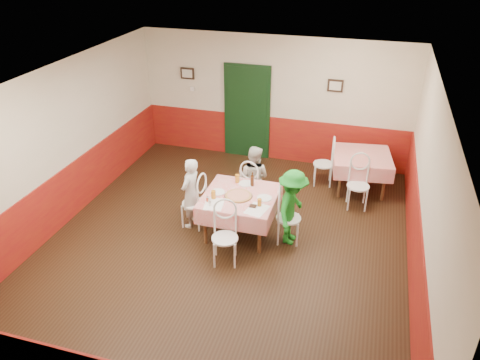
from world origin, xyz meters
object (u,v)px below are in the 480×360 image
(second_table, at_px, (360,172))
(wallet, at_px, (253,206))
(chair_left, at_px, (194,203))
(diner_far, at_px, (254,178))
(chair_second_a, at_px, (323,164))
(diner_right, at_px, (292,207))
(chair_far, at_px, (253,187))
(glass_a, at_px, (213,195))
(chair_right, at_px, (289,218))
(chair_near, at_px, (225,238))
(diner_left, at_px, (191,193))
(beer_bottle, at_px, (252,180))
(chair_second_b, at_px, (358,186))
(pizza, at_px, (238,196))
(glass_b, at_px, (260,202))
(main_table, at_px, (240,214))
(glass_c, at_px, (237,178))

(second_table, distance_m, wallet, 2.99)
(chair_left, xyz_separation_m, diner_far, (0.85, 0.90, 0.18))
(chair_second_a, bearing_deg, chair_left, -50.24)
(diner_right, bearing_deg, chair_far, 52.44)
(chair_left, relative_size, glass_a, 6.29)
(chair_right, xyz_separation_m, chair_near, (-0.85, -0.85, 0.00))
(chair_right, xyz_separation_m, diner_left, (-1.75, -0.00, 0.20))
(chair_left, height_order, chair_far, same)
(chair_second_a, distance_m, beer_bottle, 2.14)
(chair_second_b, bearing_deg, chair_left, -160.17)
(wallet, height_order, diner_far, diner_far)
(diner_left, relative_size, diner_far, 1.03)
(pizza, xyz_separation_m, wallet, (0.32, -0.25, -0.00))
(chair_left, relative_size, diner_right, 0.67)
(chair_far, height_order, glass_b, chair_far)
(glass_b, height_order, diner_left, diner_left)
(main_table, distance_m, second_table, 2.91)
(diner_right, bearing_deg, chair_near, 139.17)
(diner_far, bearing_deg, main_table, 98.42)
(beer_bottle, relative_size, diner_left, 0.18)
(second_table, bearing_deg, glass_b, -121.45)
(second_table, height_order, glass_a, glass_a)
(second_table, relative_size, chair_right, 1.24)
(chair_right, bearing_deg, second_table, -35.10)
(chair_second_a, height_order, pizza, chair_second_a)
(second_table, xyz_separation_m, beer_bottle, (-1.78, -1.83, 0.50))
(chair_left, distance_m, diner_far, 1.25)
(chair_right, bearing_deg, chair_second_a, -17.35)
(chair_left, bearing_deg, wallet, 80.54)
(chair_right, relative_size, chair_far, 1.00)
(second_table, bearing_deg, chair_left, -141.22)
(glass_a, height_order, beer_bottle, beer_bottle)
(chair_left, bearing_deg, second_table, 133.72)
(pizza, xyz_separation_m, diner_left, (-0.89, 0.05, -0.12))
(main_table, relative_size, second_table, 1.09)
(chair_second_b, relative_size, beer_bottle, 3.86)
(chair_near, xyz_separation_m, beer_bottle, (0.11, 1.23, 0.43))
(pizza, xyz_separation_m, beer_bottle, (0.13, 0.43, 0.10))
(second_table, height_order, chair_right, chair_right)
(wallet, relative_size, diner_left, 0.08)
(chair_far, bearing_deg, chair_left, 53.64)
(glass_c, relative_size, beer_bottle, 0.63)
(chair_right, xyz_separation_m, chair_second_a, (0.30, 2.20, 0.00))
(glass_a, xyz_separation_m, beer_bottle, (0.51, 0.60, 0.05))
(chair_left, relative_size, chair_far, 1.00)
(main_table, relative_size, chair_right, 1.36)
(chair_left, height_order, glass_c, glass_c)
(glass_c, bearing_deg, chair_second_a, 53.45)
(pizza, bearing_deg, glass_c, 108.57)
(second_table, distance_m, chair_second_a, 0.75)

